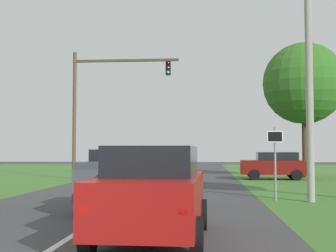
% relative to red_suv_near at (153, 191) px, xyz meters
% --- Properties ---
extents(ground_plane, '(120.00, 120.00, 0.00)m').
position_rel_red_suv_near_xyz_m(ground_plane, '(-1.83, 9.19, -1.03)').
color(ground_plane, '#424244').
extents(red_suv_near, '(2.27, 4.76, 1.97)m').
position_rel_red_suv_near_xyz_m(red_suv_near, '(0.00, 0.00, 0.00)').
color(red_suv_near, '#9E1411').
rests_on(red_suv_near, ground_plane).
extents(pickup_truck_lead, '(2.19, 5.09, 1.91)m').
position_rel_red_suv_near_xyz_m(pickup_truck_lead, '(-1.55, 5.11, -0.04)').
color(pickup_truck_lead, '#4C515B').
rests_on(pickup_truck_lead, ground_plane).
extents(traffic_light, '(7.05, 0.40, 8.42)m').
position_rel_red_suv_near_xyz_m(traffic_light, '(-5.88, 20.63, 4.45)').
color(traffic_light, brown).
rests_on(traffic_light, ground_plane).
extents(keep_moving_sign, '(0.60, 0.09, 2.75)m').
position_rel_red_suv_near_xyz_m(keep_moving_sign, '(3.70, 8.12, 0.72)').
color(keep_moving_sign, gray).
rests_on(keep_moving_sign, ground_plane).
extents(oak_tree_right, '(5.74, 5.74, 9.49)m').
position_rel_red_suv_near_xyz_m(oak_tree_right, '(7.99, 23.82, 5.57)').
color(oak_tree_right, '#4C351E').
rests_on(oak_tree_right, ground_plane).
extents(crossing_suv_far, '(4.29, 2.11, 1.77)m').
position_rel_red_suv_near_xyz_m(crossing_suv_far, '(5.55, 21.41, -0.10)').
color(crossing_suv_far, maroon).
rests_on(crossing_suv_far, ground_plane).
extents(utility_pole_right, '(0.28, 0.28, 9.60)m').
position_rel_red_suv_near_xyz_m(utility_pole_right, '(4.93, 7.78, 3.77)').
color(utility_pole_right, '#9E998E').
rests_on(utility_pole_right, ground_plane).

